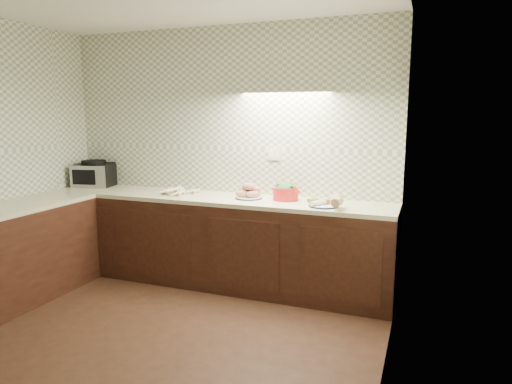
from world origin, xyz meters
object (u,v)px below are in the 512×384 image
(toaster_oven, at_px, (94,174))
(veg_plate, at_px, (329,202))
(sweet_potato_plate, at_px, (249,193))
(dutch_oven, at_px, (286,191))
(parsnip_pile, at_px, (179,191))
(onion_bowl, at_px, (253,193))

(toaster_oven, xyz_separation_m, veg_plate, (2.76, -0.22, -0.09))
(sweet_potato_plate, relative_size, dutch_oven, 0.82)
(veg_plate, bearing_deg, toaster_oven, 175.47)
(toaster_oven, distance_m, parsnip_pile, 1.18)
(toaster_oven, relative_size, veg_plate, 1.27)
(toaster_oven, xyz_separation_m, sweet_potato_plate, (1.93, -0.08, -0.08))
(parsnip_pile, distance_m, veg_plate, 1.60)
(veg_plate, bearing_deg, parsnip_pile, 175.95)
(sweet_potato_plate, bearing_deg, parsnip_pile, -178.35)
(onion_bowl, distance_m, dutch_oven, 0.37)
(toaster_oven, bearing_deg, parsnip_pile, -18.30)
(toaster_oven, relative_size, dutch_oven, 1.50)
(dutch_oven, relative_size, veg_plate, 0.85)
(sweet_potato_plate, distance_m, veg_plate, 0.84)
(sweet_potato_plate, bearing_deg, onion_bowl, 89.50)
(dutch_oven, bearing_deg, sweet_potato_plate, -150.02)
(parsnip_pile, height_order, sweet_potato_plate, sweet_potato_plate)
(toaster_oven, distance_m, sweet_potato_plate, 1.94)
(toaster_oven, distance_m, veg_plate, 2.77)
(onion_bowl, xyz_separation_m, veg_plate, (0.82, -0.25, 0.01))
(parsnip_pile, bearing_deg, onion_bowl, 10.09)
(dutch_oven, distance_m, veg_plate, 0.50)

